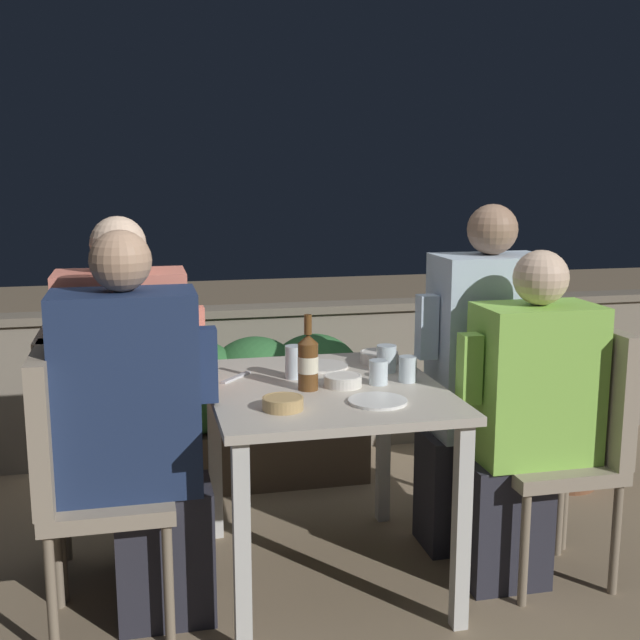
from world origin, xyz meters
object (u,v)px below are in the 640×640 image
at_px(chair_left_near, 76,465).
at_px(person_green_blouse, 525,420).
at_px(person_navy_jumper, 139,432).
at_px(person_blue_shirt, 479,378).
at_px(chair_left_far, 79,434).
at_px(potted_plant, 571,393).
at_px(chair_right_far, 524,406).
at_px(person_coral_top, 134,402).
at_px(chair_right_near, 575,429).
at_px(beer_bottle, 308,361).

distance_m(chair_left_near, person_green_blouse, 1.52).
bearing_deg(chair_left_near, person_navy_jumper, -0.00).
bearing_deg(person_blue_shirt, person_navy_jumper, -167.87).
distance_m(chair_left_far, potted_plant, 2.20).
xyz_separation_m(chair_left_near, person_blue_shirt, (1.48, 0.28, 0.12)).
relative_size(chair_left_near, chair_right_far, 1.00).
xyz_separation_m(chair_right_far, person_blue_shirt, (-0.19, 0.00, 0.12)).
xyz_separation_m(person_navy_jumper, person_coral_top, (-0.01, 0.31, 0.01)).
distance_m(chair_right_near, potted_plant, 0.88).
height_order(chair_right_near, person_blue_shirt, person_blue_shirt).
bearing_deg(chair_left_near, potted_plant, 18.71).
bearing_deg(chair_left_far, chair_left_near, -87.84).
xyz_separation_m(chair_left_near, chair_right_far, (1.68, 0.28, 0.00)).
relative_size(person_coral_top, potted_plant, 1.80).
bearing_deg(person_green_blouse, chair_right_far, 62.88).
xyz_separation_m(person_coral_top, chair_right_far, (1.49, -0.04, -0.11)).
distance_m(chair_right_far, person_blue_shirt, 0.23).
distance_m(chair_left_near, potted_plant, 2.27).
bearing_deg(chair_left_near, person_blue_shirt, 10.56).
height_order(chair_right_near, person_green_blouse, person_green_blouse).
bearing_deg(beer_bottle, chair_left_far, 164.60).
xyz_separation_m(chair_right_near, person_blue_shirt, (-0.24, 0.31, 0.12)).
xyz_separation_m(person_blue_shirt, beer_bottle, (-0.71, -0.18, 0.15)).
bearing_deg(chair_right_near, person_coral_top, 167.46).
distance_m(person_coral_top, potted_plant, 2.02).
relative_size(chair_left_far, person_green_blouse, 0.77).
distance_m(chair_left_near, beer_bottle, 0.82).
bearing_deg(chair_left_far, person_green_blouse, -12.57).
bearing_deg(person_navy_jumper, chair_left_far, 123.74).
xyz_separation_m(person_coral_top, person_green_blouse, (1.34, -0.34, -0.06)).
height_order(chair_right_far, potted_plant, chair_right_far).
distance_m(chair_right_near, beer_bottle, 1.00).
xyz_separation_m(chair_right_far, potted_plant, (0.47, 0.45, -0.10)).
relative_size(chair_left_far, beer_bottle, 3.53).
relative_size(person_navy_jumper, beer_bottle, 4.93).
distance_m(chair_left_far, chair_right_near, 1.77).
xyz_separation_m(chair_left_far, person_blue_shirt, (1.50, -0.04, 0.12)).
bearing_deg(beer_bottle, potted_plant, 24.59).
relative_size(person_blue_shirt, potted_plant, 1.84).
bearing_deg(chair_left_near, person_coral_top, 59.45).
height_order(person_green_blouse, potted_plant, person_green_blouse).
relative_size(person_coral_top, person_green_blouse, 1.09).
xyz_separation_m(chair_left_far, chair_right_near, (1.73, -0.34, 0.00)).
bearing_deg(chair_right_near, potted_plant, 60.56).
xyz_separation_m(chair_left_near, chair_right_near, (1.72, -0.03, 0.00)).
bearing_deg(person_green_blouse, chair_left_near, 178.87).
relative_size(person_green_blouse, potted_plant, 1.65).
distance_m(chair_right_far, beer_bottle, 0.97).
bearing_deg(potted_plant, chair_right_far, -136.18).
distance_m(chair_left_near, chair_right_near, 1.72).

